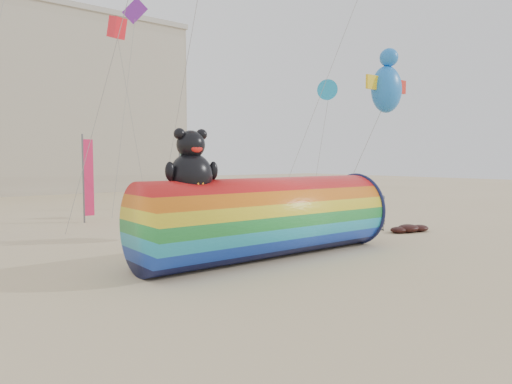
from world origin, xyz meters
TOP-DOWN VIEW (x-y plane):
  - ground at (0.00, 0.00)m, footprint 160.00×160.00m
  - windsock_assembly at (0.14, 0.34)m, footprint 10.41×3.17m
  - kite_handler at (8.89, 1.74)m, footprint 0.70×0.48m
  - fabric_bundle at (9.81, 0.58)m, footprint 2.62×1.35m
  - festival_banners at (-1.37, 15.11)m, footprint 14.38×4.14m

SIDE VIEW (x-z plane):
  - ground at x=0.00m, z-range 0.00..0.00m
  - fabric_bundle at x=9.81m, z-range -0.03..0.37m
  - kite_handler at x=8.89m, z-range 0.00..1.87m
  - windsock_assembly at x=0.14m, z-range -0.81..3.99m
  - festival_banners at x=-1.37m, z-range 0.04..5.24m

